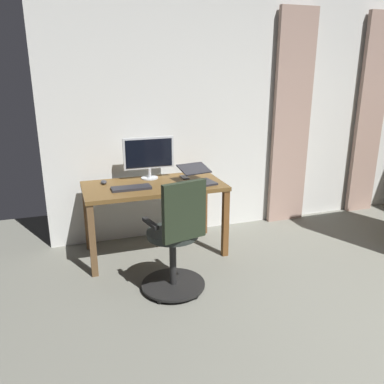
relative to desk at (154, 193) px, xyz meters
name	(u,v)px	position (x,y,z in m)	size (l,w,h in m)	color
back_room_partition	(264,113)	(-1.48, -0.50, 0.70)	(5.07, 0.10, 2.70)	silver
curtain_left_panel	(370,117)	(-2.95, -0.39, 0.61)	(0.39, 0.06, 2.52)	#A18375
curtain_right_panel	(291,121)	(-1.79, -0.39, 0.61)	(0.48, 0.06, 2.52)	#A18375
desk	(154,193)	(0.00, 0.00, 0.00)	(1.40, 0.70, 0.75)	brown
office_chair	(176,242)	(0.01, 0.82, -0.17)	(0.56, 0.56, 1.03)	black
computer_monitor	(149,155)	(-0.01, -0.23, 0.35)	(0.53, 0.18, 0.44)	#B7BCC1
computer_keyboard	(131,188)	(0.24, 0.10, 0.11)	(0.38, 0.15, 0.02)	#232328
laptop	(197,178)	(-0.43, 0.10, 0.15)	(0.35, 0.39, 0.17)	#232328
computer_mouse	(104,182)	(0.47, -0.18, 0.11)	(0.06, 0.10, 0.04)	#333338
cell_phone_face_up	(173,188)	(-0.14, 0.21, 0.10)	(0.07, 0.14, 0.01)	#333338
cell_phone_by_monitor	(184,177)	(-0.37, -0.14, 0.10)	(0.07, 0.14, 0.01)	#232328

